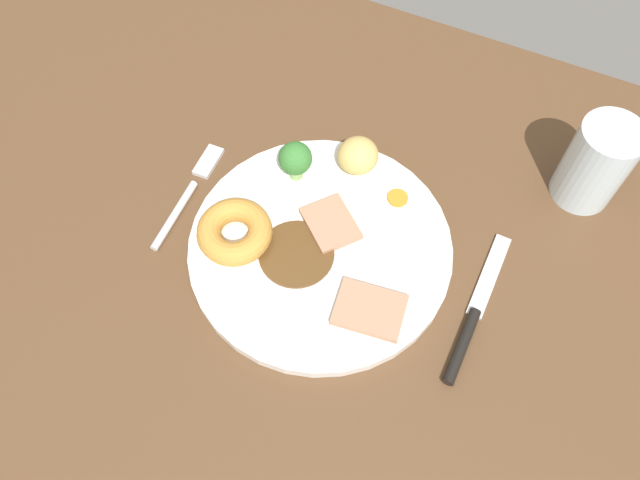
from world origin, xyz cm
name	(u,v)px	position (x,y,z in cm)	size (l,w,h in cm)	color
dining_table	(312,274)	(0.00, 0.00, 1.80)	(120.00, 84.00, 3.60)	brown
dinner_plate	(320,248)	(-0.03, 2.19, 4.30)	(28.79, 28.79, 1.40)	white
gravy_pool	(296,255)	(-1.80, -0.21, 5.15)	(8.21, 8.21, 0.30)	#563819
meat_slice_main	(332,224)	(0.17, 4.87, 5.40)	(6.13, 4.90, 0.80)	tan
meat_slice_under	(370,310)	(7.90, -2.74, 5.40)	(7.03, 5.25, 0.80)	tan
yorkshire_pudding	(235,232)	(-8.71, -0.96, 6.32)	(8.21, 8.21, 2.65)	#C68938
roast_potato_left	(358,156)	(-0.59, 13.54, 7.04)	(4.73, 4.67, 4.08)	#D8B260
carrot_coin_front	(398,198)	(5.40, 11.29, 5.20)	(2.33, 2.33, 0.40)	orange
broccoli_floret	(295,159)	(-6.43, 9.33, 8.09)	(3.83, 3.83, 5.17)	#8CB766
fork	(189,192)	(-16.99, 2.50, 3.99)	(2.22, 15.30, 0.90)	silver
knife	(472,319)	(17.78, 1.42, 4.05)	(1.79, 18.51, 1.20)	black
water_glass	(596,163)	(23.95, 22.30, 8.94)	(6.92, 6.92, 10.68)	silver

